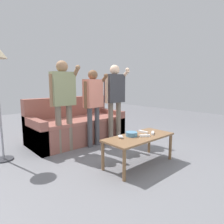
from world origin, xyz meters
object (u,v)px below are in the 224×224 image
Objects in this scene: couch at (76,126)px; game_remote_nunchuk at (120,137)px; snack_bowl at (132,134)px; game_remote_wand_far at (153,133)px; player_right at (115,94)px; game_remote_wand_spare at (145,136)px; player_left at (63,96)px; coffee_table at (139,140)px; game_remote_wand_near at (143,132)px; player_center at (93,99)px.

game_remote_nunchuk is (-0.25, -1.55, 0.15)m from couch.
couch is 11.21× the size of snack_bowl.
player_right is at bearing 76.24° from game_remote_wand_far.
player_left is at bearing 114.02° from game_remote_wand_spare.
coffee_table is 7.41× the size of game_remote_wand_far.
player_right is at bearing -6.81° from player_left.
game_remote_nunchuk is at bearing 177.64° from game_remote_wand_near.
player_right reaches higher than player_center.
coffee_table is 0.26m from game_remote_wand_far.
game_remote_nunchuk is at bearing -99.08° from couch.
snack_bowl is 0.35m from game_remote_wand_far.
player_right is at bearing -46.28° from couch.
game_remote_wand_far and game_remote_wand_spare have the same top height.
couch is 1.74m from game_remote_wand_spare.
player_right is 10.45× the size of game_remote_wand_far.
game_remote_wand_near is at bearing -82.13° from couch.
snack_bowl is 1.33m from player_left.
game_remote_nunchuk is at bearing 171.96° from snack_bowl.
coffee_table is (0.03, -1.66, 0.07)m from couch.
player_right reaches higher than snack_bowl.
game_remote_wand_far is 1.05× the size of game_remote_wand_spare.
player_right is (0.80, 0.98, 0.52)m from game_remote_nunchuk.
player_left is 1.44m from game_remote_wand_near.
game_remote_wand_spare reaches higher than coffee_table.
game_remote_wand_far is at bearing -58.44° from player_left.
player_left is at bearing 113.85° from coffee_table.
snack_bowl is at bearing -95.28° from player_center.
game_remote_nunchuk is at bearing -76.77° from player_left.
game_remote_wand_near is at bearing 45.56° from game_remote_wand_spare.
player_left is 11.04× the size of game_remote_wand_spare.
game_remote_nunchuk reaches higher than game_remote_wand_near.
game_remote_wand_near is 0.15m from game_remote_wand_far.
game_remote_wand_near is at bearing -57.18° from player_left.
game_remote_nunchuk is (-0.20, 0.03, -0.01)m from snack_bowl.
player_right is at bearing 59.18° from snack_bowl.
player_right reaches higher than game_remote_nunchuk.
player_left reaches higher than couch.
player_center is 1.14m from game_remote_wand_near.
game_remote_wand_near and game_remote_wand_spare have the same top height.
player_center is 0.92× the size of player_right.
game_remote_nunchuk is 0.06× the size of player_left.
game_remote_wand_far is 0.21m from game_remote_wand_spare.
coffee_table is 7.76× the size of game_remote_wand_spare.
game_remote_wand_spare is at bearing -89.04° from player_center.
coffee_table is 0.14m from snack_bowl.
couch is at bearing 97.87° from game_remote_wand_near.
couch reaches higher than coffee_table.
player_left reaches higher than game_remote_wand_spare.
game_remote_wand_spare is at bearing -65.98° from player_left.
game_remote_nunchuk is at bearing -106.07° from player_center.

